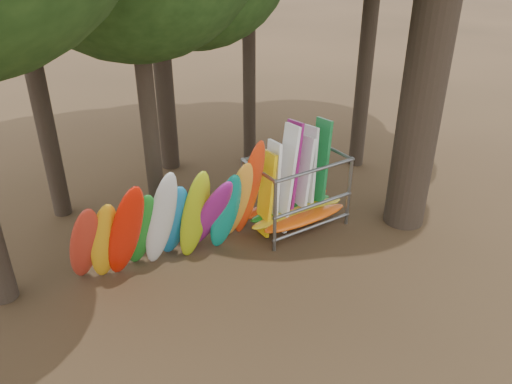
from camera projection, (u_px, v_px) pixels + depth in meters
ground at (277, 273)px, 11.88m from camera, size 120.00×120.00×0.00m
kayak_row at (176, 221)px, 11.45m from camera, size 4.81×2.15×3.13m
storage_rack at (296, 194)px, 13.42m from camera, size 3.05×1.52×2.91m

